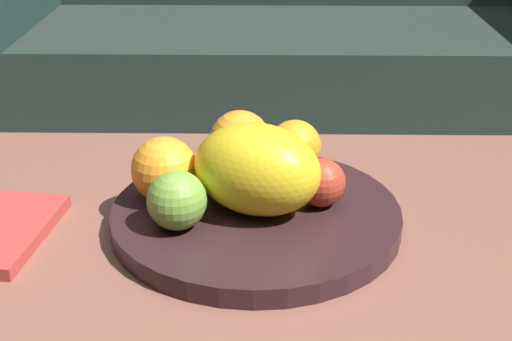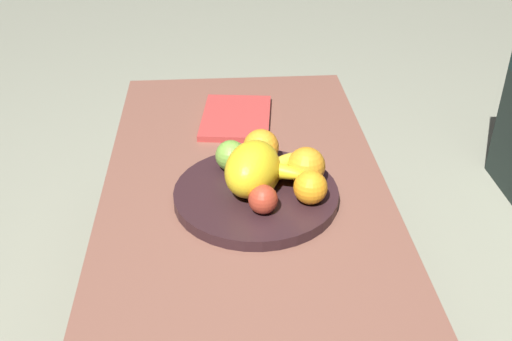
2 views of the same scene
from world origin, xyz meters
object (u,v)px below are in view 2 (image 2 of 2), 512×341
at_px(magazine, 236,118).
at_px(apple_front, 263,199).
at_px(fruit_bowl, 256,195).
at_px(apple_left, 231,156).
at_px(coffee_table, 246,203).
at_px(orange_front, 261,147).
at_px(banana_bunch, 274,171).
at_px(orange_right, 306,166).
at_px(orange_left, 310,187).
at_px(melon_large_front, 252,169).

bearing_deg(magazine, apple_front, 11.30).
relative_size(fruit_bowl, apple_left, 5.08).
height_order(fruit_bowl, magazine, fruit_bowl).
height_order(coffee_table, orange_front, orange_front).
bearing_deg(apple_front, banana_bunch, 162.56).
relative_size(apple_left, banana_bunch, 0.42).
xyz_separation_m(orange_front, orange_right, (0.09, 0.09, 0.00)).
xyz_separation_m(orange_front, apple_left, (0.02, -0.07, -0.01)).
relative_size(orange_left, orange_right, 0.85).
relative_size(orange_front, orange_left, 1.16).
xyz_separation_m(apple_front, banana_bunch, (-0.10, 0.03, 0.00)).
xyz_separation_m(coffee_table, apple_front, (0.13, 0.03, 0.10)).
distance_m(melon_large_front, banana_bunch, 0.06).
height_order(melon_large_front, orange_right, melon_large_front).
bearing_deg(magazine, fruit_bowl, 10.93).
relative_size(orange_left, magazine, 0.29).
bearing_deg(coffee_table, magazine, -178.78).
height_order(orange_left, magazine, orange_left).
xyz_separation_m(apple_front, magazine, (-0.46, -0.04, -0.05)).
relative_size(apple_front, banana_bunch, 0.36).
distance_m(coffee_table, melon_large_front, 0.14).
bearing_deg(orange_right, banana_bunch, -91.28).
bearing_deg(orange_left, coffee_table, -128.79).
xyz_separation_m(coffee_table, apple_left, (-0.04, -0.03, 0.11)).
relative_size(coffee_table, orange_right, 14.55).
bearing_deg(banana_bunch, coffee_table, -114.85).
height_order(melon_large_front, orange_left, melon_large_front).
height_order(orange_left, apple_front, orange_left).
distance_m(orange_left, magazine, 0.45).
bearing_deg(fruit_bowl, apple_front, 6.24).
relative_size(melon_large_front, orange_front, 1.91).
relative_size(coffee_table, melon_large_front, 7.74).
bearing_deg(melon_large_front, magazine, -177.10).
height_order(orange_right, apple_left, orange_right).
relative_size(coffee_table, orange_left, 17.09).
bearing_deg(banana_bunch, fruit_bowl, -58.98).
xyz_separation_m(coffee_table, orange_right, (0.03, 0.13, 0.11)).
distance_m(orange_front, orange_right, 0.13).
height_order(fruit_bowl, apple_front, apple_front).
distance_m(coffee_table, orange_right, 0.18).
bearing_deg(coffee_table, melon_large_front, 12.72).
bearing_deg(orange_right, orange_front, -134.69).
bearing_deg(orange_left, orange_front, -151.32).
height_order(fruit_bowl, orange_right, orange_right).
distance_m(banana_bunch, magazine, 0.36).
height_order(fruit_bowl, orange_left, orange_left).
distance_m(orange_left, orange_right, 0.07).
distance_m(orange_front, apple_front, 0.19).
xyz_separation_m(orange_left, banana_bunch, (-0.08, -0.07, -0.01)).
distance_m(orange_left, apple_left, 0.21).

